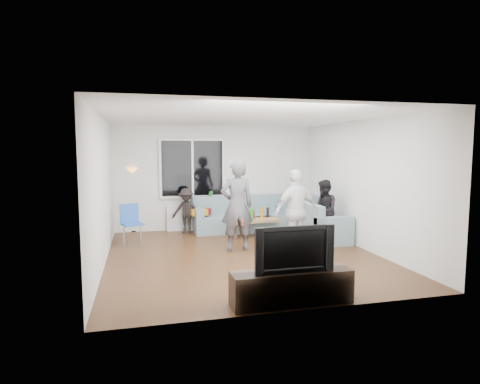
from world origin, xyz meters
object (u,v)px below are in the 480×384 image
object	(u,v)px
sofa_right_section	(316,219)
side_chair	(132,225)
spectator_right	(324,211)
tv_console	(291,287)
sofa_back_section	(240,214)
spectator_back	(187,211)
player_right	(296,211)
television	(292,248)
floor_lamp	(133,200)
player_left	(237,205)
coffee_table	(254,227)

from	to	relation	value
sofa_right_section	side_chair	bearing A→B (deg)	86.28
sofa_right_section	spectator_right	bearing A→B (deg)	-180.00
sofa_right_section	tv_console	size ratio (longest dim) A/B	1.25
sofa_back_section	spectator_back	xyz separation A→B (m)	(-1.33, 0.03, 0.12)
sofa_right_section	spectator_right	world-z (taller)	spectator_right
sofa_right_section	spectator_back	size ratio (longest dim) A/B	1.83
player_right	television	size ratio (longest dim) A/B	1.55
side_chair	floor_lamp	bearing A→B (deg)	70.17
floor_lamp	tv_console	world-z (taller)	floor_lamp
player_left	tv_console	xyz separation A→B (m)	(0.03, -2.91, -0.68)
coffee_table	television	world-z (taller)	television
sofa_back_section	spectator_right	world-z (taller)	spectator_right
spectator_back	tv_console	xyz separation A→B (m)	(0.82, -4.80, -0.33)
sofa_right_section	player_left	size ratio (longest dim) A/B	1.11
sofa_back_section	coffee_table	world-z (taller)	sofa_back_section
coffee_table	player_left	size ratio (longest dim) A/B	0.61
spectator_back	floor_lamp	bearing A→B (deg)	174.46
player_right	tv_console	distance (m)	2.72
coffee_table	tv_console	size ratio (longest dim) A/B	0.69
floor_lamp	sofa_right_section	bearing A→B (deg)	-22.71
tv_console	coffee_table	bearing A→B (deg)	80.67
floor_lamp	television	size ratio (longest dim) A/B	1.48
sofa_right_section	player_right	distance (m)	1.58
side_chair	spectator_right	distance (m)	4.13
sofa_back_section	spectator_right	xyz separation A→B (m)	(1.49, -1.55, 0.25)
sofa_back_section	tv_console	distance (m)	4.80
player_left	spectator_right	bearing A→B (deg)	-171.18
sofa_back_section	spectator_back	distance (m)	1.33
sofa_right_section	tv_console	bearing A→B (deg)	151.17
spectator_right	floor_lamp	bearing A→B (deg)	-106.97
side_chair	television	distance (m)	4.42
spectator_right	side_chair	bearing A→B (deg)	-88.94
side_chair	television	bearing A→B (deg)	-81.83
floor_lamp	television	world-z (taller)	floor_lamp
player_right	television	world-z (taller)	player_right
coffee_table	side_chair	xyz separation A→B (m)	(-2.76, -0.28, 0.23)
sofa_back_section	coffee_table	xyz separation A→B (m)	(0.18, -0.60, -0.22)
floor_lamp	side_chair	bearing A→B (deg)	-90.00
sofa_back_section	sofa_right_section	xyz separation A→B (m)	(1.49, -1.14, 0.00)
tv_console	spectator_back	bearing A→B (deg)	99.72
tv_console	spectator_right	bearing A→B (deg)	58.17
player_left	spectator_right	world-z (taller)	player_left
coffee_table	floor_lamp	distance (m)	3.05
floor_lamp	spectator_back	size ratio (longest dim) A/B	1.43
side_chair	player_right	world-z (taller)	player_right
sofa_right_section	tv_console	distance (m)	4.15
sofa_back_section	television	world-z (taller)	television
sofa_right_section	spectator_back	xyz separation A→B (m)	(-2.82, 1.17, 0.12)
sofa_back_section	spectator_right	bearing A→B (deg)	-46.08
sofa_back_section	player_right	distance (m)	2.42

